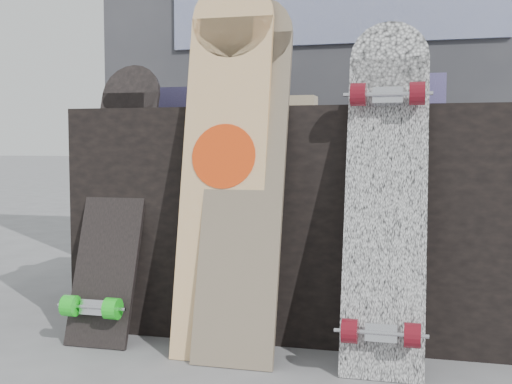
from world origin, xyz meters
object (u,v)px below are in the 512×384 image
(vendor_table, at_px, (305,218))
(longboard_geisha, at_px, (225,151))
(longboard_cascadia, at_px, (386,187))
(skateboard_dark, at_px, (115,194))
(longboard_celtic, at_px, (246,161))

(vendor_table, xyz_separation_m, longboard_geisha, (-0.20, -0.36, 0.25))
(vendor_table, bearing_deg, longboard_cascadia, -52.03)
(vendor_table, height_order, longboard_cascadia, longboard_cascadia)
(vendor_table, relative_size, skateboard_dark, 1.65)
(longboard_geisha, xyz_separation_m, skateboard_dark, (-0.42, 0.06, -0.15))
(longboard_cascadia, relative_size, skateboard_dark, 1.09)
(longboard_geisha, relative_size, skateboard_dark, 1.27)
(longboard_geisha, xyz_separation_m, longboard_cascadia, (0.52, -0.04, -0.10))
(skateboard_dark, bearing_deg, longboard_geisha, -8.57)
(longboard_cascadia, bearing_deg, longboard_celtic, 174.87)
(vendor_table, height_order, longboard_celtic, longboard_celtic)
(vendor_table, xyz_separation_m, longboard_cascadia, (0.32, -0.40, 0.15))
(vendor_table, distance_m, longboard_cascadia, 0.53)
(longboard_celtic, xyz_separation_m, longboard_cascadia, (0.44, -0.04, -0.07))
(longboard_geisha, xyz_separation_m, longboard_celtic, (0.07, -0.00, -0.03))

